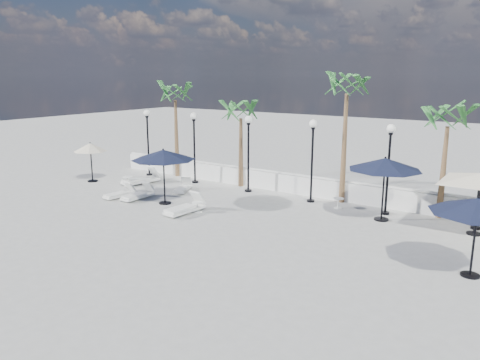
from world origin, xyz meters
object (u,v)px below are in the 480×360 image
Objects in this scene: lounger_2 at (138,195)px; parasol_navy_mid at (385,164)px; lounger_4 at (185,208)px; parasol_navy_right at (478,206)px; lounger_0 at (141,179)px; lounger_3 at (183,188)px; parasol_navy_left at (163,155)px; parasol_cream_small at (90,148)px; lounger_1 at (120,194)px.

lounger_2 is 11.35m from parasol_navy_mid.
parasol_navy_right is at bearing 4.46° from lounger_4.
lounger_4 is at bearing -13.31° from lounger_0.
parasol_navy_right is (16.78, -2.96, 1.89)m from lounger_0.
lounger_3 is 3.12m from parasol_navy_left.
parasol_navy_right is 19.55m from parasol_cream_small.
lounger_0 is 0.81× the size of parasol_navy_right.
lounger_2 is at bearing -14.28° from parasol_cream_small.
parasol_cream_small is at bearing 166.69° from lounger_3.
parasol_navy_left is at bearing 5.79° from lounger_2.
lounger_0 is at bearing 121.54° from lounger_1.
lounger_2 is (0.95, 0.30, 0.02)m from lounger_1.
parasol_navy_mid is at bearing 17.92° from lounger_0.
parasol_cream_small is at bearing -172.45° from parasol_navy_mid.
lounger_2 is 0.86× the size of lounger_4.
lounger_1 is at bearing -169.87° from parasol_navy_left.
lounger_4 is 0.70× the size of parasol_navy_left.
parasol_navy_right reaches higher than lounger_1.
lounger_1 is at bearing -21.36° from parasol_cream_small.
lounger_2 reaches higher than lounger_3.
parasol_navy_left reaches higher than parasol_navy_right.
parasol_navy_right is (12.97, -0.78, -0.12)m from parasol_navy_left.
lounger_4 reaches higher than lounger_2.
parasol_navy_right is at bearing 3.62° from lounger_0.
lounger_2 is at bearing 23.25° from lounger_1.
parasol_navy_left is at bearing 164.83° from lounger_4.
parasol_navy_right is (15.51, -0.32, 1.95)m from lounger_1.
lounger_3 is 3.87m from lounger_4.
parasol_navy_mid reaches higher than lounger_4.
parasol_cream_small reaches higher than lounger_1.
lounger_1 is at bearing -162.38° from lounger_2.
lounger_0 is 0.76× the size of parasol_navy_left.
lounger_1 is at bearing -177.72° from lounger_4.
lounger_2 is (2.22, -2.34, -0.04)m from lounger_0.
lounger_4 is (5.60, -2.85, -0.01)m from lounger_0.
parasol_navy_mid is at bearing 32.74° from lounger_4.
parasol_navy_right reaches higher than lounger_2.
lounger_1 is 15.64m from parasol_navy_right.
parasol_navy_left is 0.99× the size of parasol_navy_mid.
parasol_navy_left is (-1.80, 0.66, 2.02)m from lounger_4.
parasol_navy_left is at bearing -16.23° from lounger_0.
lounger_1 is (1.27, -2.64, -0.06)m from lounger_0.
parasol_navy_left is at bearing 176.58° from parasol_navy_right.
parasol_navy_mid is at bearing 17.45° from lounger_2.
parasol_navy_mid reaches higher than lounger_1.
lounger_4 is at bearing -152.30° from parasol_navy_mid.
parasol_cream_small is at bearing -144.20° from lounger_0.
lounger_2 is 2.48m from lounger_3.
parasol_navy_right is at bearing -2.24° from lounger_2.
lounger_2 is at bearing 177.56° from parasol_navy_right.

